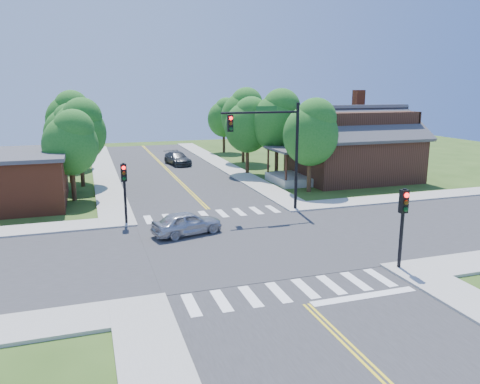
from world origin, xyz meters
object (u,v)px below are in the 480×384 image
object	(u,v)px
signal_pole_nw	(124,182)
car_dgrey	(178,159)
signal_pole_se	(403,214)
signal_mast_ne	(273,140)
car_silver	(187,223)
house_ne	(352,142)

from	to	relation	value
signal_pole_nw	car_dgrey	world-z (taller)	signal_pole_nw
signal_pole_se	signal_mast_ne	bearing A→B (deg)	98.56
car_silver	signal_pole_se	bearing A→B (deg)	-149.11
car_dgrey	signal_mast_ne	bearing A→B (deg)	-92.83
signal_pole_se	house_ne	size ratio (longest dim) A/B	0.29
signal_pole_nw	car_dgrey	bearing A→B (deg)	71.33
signal_pole_se	signal_pole_nw	world-z (taller)	same
signal_pole_se	car_silver	world-z (taller)	signal_pole_se
signal_pole_nw	house_ne	distance (m)	22.45
signal_mast_ne	signal_pole_nw	size ratio (longest dim) A/B	1.89
car_silver	signal_pole_nw	bearing A→B (deg)	31.24
car_silver	car_dgrey	distance (m)	24.67
signal_pole_se	house_ne	world-z (taller)	house_ne
signal_pole_nw	house_ne	world-z (taller)	house_ne
signal_mast_ne	car_silver	distance (m)	8.25
signal_mast_ne	signal_pole_nw	distance (m)	9.76
house_ne	car_silver	xyz separation A→B (m)	(-17.62, -11.72, -2.65)
car_silver	signal_mast_ne	bearing A→B (deg)	-78.42
house_ne	car_dgrey	distance (m)	18.68
car_silver	car_dgrey	bearing A→B (deg)	-23.57
signal_pole_nw	house_ne	size ratio (longest dim) A/B	0.29
signal_mast_ne	car_dgrey	distance (m)	21.79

